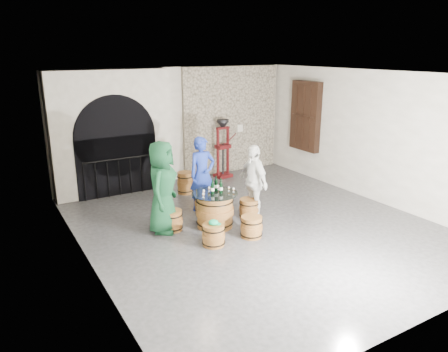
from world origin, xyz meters
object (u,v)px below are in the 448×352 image
barrel_stool_far (204,203)px  wine_bottle_center (221,187)px  barrel_stool_near_right (251,227)px  person_white (253,181)px  side_barrel (185,183)px  wine_bottle_right (216,185)px  barrel_stool_near_left (214,235)px  corking_press (223,144)px  barrel_stool_left (172,220)px  person_blue (202,174)px  barrel_stool_right (249,208)px  person_green (162,187)px  barrel_table (215,210)px  wine_bottle_left (213,188)px

barrel_stool_far → wine_bottle_center: size_ratio=1.42×
barrel_stool_near_right → wine_bottle_center: 1.06m
person_white → side_barrel: size_ratio=2.91×
wine_bottle_right → side_barrel: 2.29m
barrel_stool_far → side_barrel: bearing=82.1°
barrel_stool_near_left → corking_press: corking_press is taller
barrel_stool_left → person_blue: (1.11, 0.71, 0.66)m
barrel_stool_near_right → person_blue: bearing=94.4°
barrel_stool_near_left → wine_bottle_right: wine_bottle_right is taller
barrel_stool_right → barrel_stool_near_right: bearing=-121.2°
barrel_stool_far → person_blue: person_blue is taller
person_blue → wine_bottle_center: 1.08m
barrel_stool_left → person_green: bearing=161.5°
person_green → barrel_stool_near_left: bearing=-113.9°
barrel_table → barrel_stool_right: (0.92, 0.05, -0.16)m
wine_bottle_center → wine_bottle_right: (-0.01, 0.20, 0.00)m
barrel_stool_near_right → wine_bottle_right: (-0.27, 0.97, 0.67)m
wine_bottle_center → barrel_stool_near_left: bearing=-129.2°
barrel_stool_far → person_white: person_white is taller
person_green → person_blue: person_green is taller
barrel_stool_far → barrel_stool_near_right: size_ratio=1.00×
barrel_stool_near_left → wine_bottle_left: (0.41, 0.77, 0.67)m
barrel_stool_near_right → person_white: 1.26m
person_green → wine_bottle_center: bearing=-69.8°
person_blue → wine_bottle_right: person_blue is taller
barrel_stool_right → barrel_stool_near_right: 1.04m
barrel_stool_left → wine_bottle_left: 1.10m
barrel_table → barrel_stool_near_left: bearing=-121.1°
barrel_table → corking_press: 3.76m
barrel_stool_right → corking_press: size_ratio=0.27×
person_green → barrel_table: bearing=-68.7°
barrel_table → person_green: 1.24m
wine_bottle_center → corking_press: 3.70m
person_blue → wine_bottle_right: bearing=-97.5°
barrel_stool_far → person_green: 1.55m
barrel_stool_near_right → wine_bottle_right: bearing=105.6°
barrel_stool_right → wine_bottle_left: bearing=-176.1°
barrel_stool_near_left → barrel_table: bearing=58.9°
barrel_table → wine_bottle_right: bearing=51.0°
barrel_stool_near_right → corking_press: bearing=67.3°
person_green → wine_bottle_left: size_ratio=5.93×
person_green → person_white: bearing=-58.2°
barrel_stool_left → barrel_stool_near_left: 1.15m
person_blue → person_green: bearing=-151.7°
person_blue → wine_bottle_right: size_ratio=5.42×
barrel_table → barrel_stool_right: bearing=3.3°
wine_bottle_left → wine_bottle_center: size_ratio=1.00×
barrel_stool_far → wine_bottle_center: bearing=-95.7°
wine_bottle_center → barrel_stool_near_right: bearing=-71.2°
barrel_stool_left → barrel_stool_right: same height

